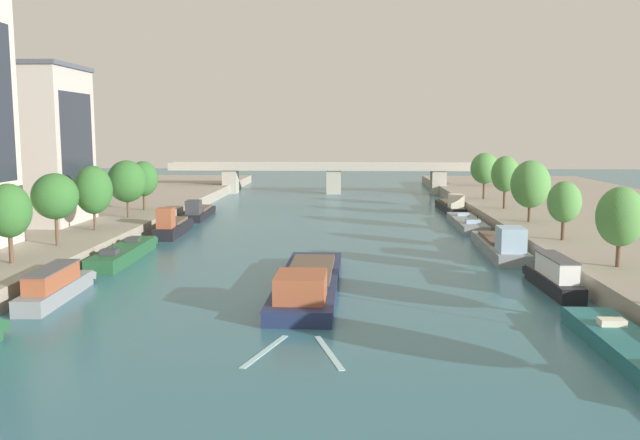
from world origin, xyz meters
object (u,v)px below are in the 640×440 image
at_px(moored_boat_left_lone, 173,226).
at_px(tree_left_second, 55,196).
at_px(moored_boat_left_downstream, 199,212).
at_px(tree_left_by_lamp, 127,181).
at_px(tree_left_nearest, 93,190).
at_px(tree_right_nearest, 485,168).
at_px(bridge_far, 334,174).
at_px(tree_right_midway, 530,184).
at_px(barge_midriver, 308,282).
at_px(tree_right_by_lamp, 505,174).
at_px(moored_boat_left_far, 124,253).
at_px(moored_boat_right_gap_after, 633,350).
at_px(tree_right_end_of_row, 564,202).
at_px(moored_boat_right_midway, 501,245).
at_px(moored_boat_right_downstream, 467,222).
at_px(moored_boat_right_far, 451,206).
at_px(moored_boat_right_end, 554,276).
at_px(tree_right_third, 621,217).
at_px(moored_boat_left_gap_after, 55,286).
at_px(tree_left_midway, 143,179).
at_px(tree_left_past_mid, 9,211).

xyz_separation_m(moored_boat_left_lone, tree_left_second, (-6.22, -17.73, 5.27)).
distance_m(moored_boat_left_downstream, tree_left_by_lamp, 15.42).
relative_size(tree_left_nearest, tree_right_nearest, 0.96).
bearing_deg(tree_left_nearest, bridge_far, 68.48).
bearing_deg(bridge_far, tree_right_midway, -65.71).
relative_size(barge_midriver, tree_left_by_lamp, 3.13).
bearing_deg(tree_left_by_lamp, tree_right_by_lamp, 13.23).
xyz_separation_m(moored_boat_left_far, moored_boat_right_gap_after, (37.08, -27.11, -0.12)).
bearing_deg(tree_right_midway, tree_right_end_of_row, -91.18).
bearing_deg(moored_boat_right_midway, barge_midriver, -137.80).
distance_m(tree_left_nearest, tree_right_by_lamp, 53.73).
bearing_deg(bridge_far, moored_boat_right_downstream, -68.23).
xyz_separation_m(moored_boat_right_far, tree_right_nearest, (5.52, 2.75, 5.62)).
relative_size(moored_boat_right_far, tree_left_by_lamp, 2.19).
xyz_separation_m(moored_boat_right_end, moored_boat_right_midway, (-0.62, 15.44, -0.17)).
height_order(moored_boat_left_lone, tree_right_nearest, tree_right_nearest).
bearing_deg(tree_right_nearest, tree_right_third, -90.18).
xyz_separation_m(moored_boat_left_gap_after, moored_boat_right_end, (37.47, 4.32, 0.11)).
distance_m(tree_left_by_lamp, tree_left_midway, 7.69).
bearing_deg(moored_boat_right_midway, tree_left_by_lamp, 161.46).
height_order(tree_left_nearest, bridge_far, tree_left_nearest).
bearing_deg(moored_boat_left_far, tree_right_by_lamp, 34.70).
height_order(barge_midriver, tree_right_by_lamp, tree_right_by_lamp).
height_order(moored_boat_right_gap_after, tree_left_by_lamp, tree_left_by_lamp).
bearing_deg(moored_boat_right_gap_after, tree_left_by_lamp, 133.14).
distance_m(moored_boat_right_midway, tree_right_nearest, 39.79).
distance_m(moored_boat_left_downstream, tree_right_nearest, 44.66).
relative_size(moored_boat_right_far, tree_left_second, 2.29).
relative_size(moored_boat_right_gap_after, tree_right_end_of_row, 2.71).
xyz_separation_m(moored_boat_left_far, tree_left_by_lamp, (-5.62, 18.44, 5.53)).
distance_m(tree_left_second, tree_left_by_lamp, 20.66).
height_order(moored_boat_left_lone, tree_left_second, tree_left_second).
relative_size(moored_boat_right_gap_after, tree_left_nearest, 2.26).
xyz_separation_m(barge_midriver, moored_boat_left_gap_after, (-18.43, -3.06, 0.20)).
bearing_deg(moored_boat_left_far, moored_boat_right_downstream, 32.97).
xyz_separation_m(moored_boat_right_gap_after, tree_left_midway, (-43.00, 53.23, 5.44)).
xyz_separation_m(moored_boat_right_far, tree_right_third, (5.35, -50.50, 4.79)).
height_order(tree_left_nearest, tree_right_by_lamp, tree_right_by_lamp).
relative_size(moored_boat_left_far, tree_right_by_lamp, 2.08).
height_order(tree_right_end_of_row, tree_right_by_lamp, tree_right_by_lamp).
xyz_separation_m(moored_boat_right_end, tree_left_second, (-43.12, 9.07, 5.17)).
bearing_deg(moored_boat_left_downstream, moored_boat_right_midway, -36.82).
xyz_separation_m(tree_left_by_lamp, tree_right_by_lamp, (48.82, 11.47, 0.29)).
bearing_deg(moored_boat_right_downstream, bridge_far, 111.77).
height_order(moored_boat_right_downstream, tree_left_midway, tree_left_midway).
height_order(tree_right_end_of_row, tree_right_midway, tree_right_midway).
relative_size(tree_left_past_mid, tree_left_second, 0.96).
distance_m(moored_boat_left_gap_after, moored_boat_left_far, 15.62).
height_order(moored_boat_right_midway, tree_right_midway, tree_right_midway).
bearing_deg(tree_left_second, moored_boat_left_gap_after, -67.14).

